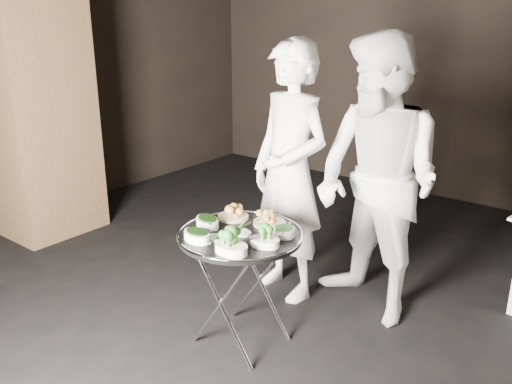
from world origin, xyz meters
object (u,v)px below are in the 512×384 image
Objects in this scene: tray_stand at (241,284)px; waiter_left at (290,173)px; serving_tray at (240,235)px; waiter_right at (377,182)px.

waiter_left is (-0.15, 0.72, 0.51)m from tray_stand.
serving_tray is 0.40× the size of waiter_right.
tray_stand is 0.89m from waiter_left.
waiter_right is at bearing 25.30° from waiter_left.
waiter_left is at bearing -150.23° from waiter_right.
serving_tray is at bearing -99.27° from waiter_right.
waiter_left is 0.62m from waiter_right.
waiter_left is 0.97× the size of waiter_right.
serving_tray is 0.97m from waiter_right.
tray_stand is at bearing 3.58° from serving_tray.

